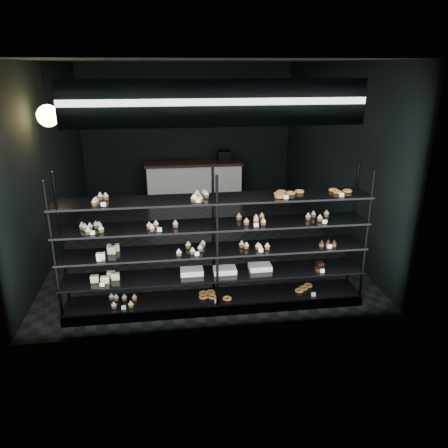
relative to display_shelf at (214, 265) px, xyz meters
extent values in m
cube|color=black|center=(0.00, 2.45, -0.62)|extent=(5.00, 6.00, 0.01)
cube|color=black|center=(0.00, 2.45, 2.57)|extent=(5.00, 6.00, 0.01)
cube|color=black|center=(0.00, 5.45, 0.97)|extent=(5.00, 0.01, 3.20)
cube|color=black|center=(0.00, -0.55, 0.97)|extent=(5.00, 0.01, 3.20)
cube|color=black|center=(-2.50, 2.45, 0.97)|extent=(0.01, 6.00, 3.20)
cube|color=black|center=(2.50, 2.45, 0.97)|extent=(0.01, 6.00, 3.20)
cube|color=black|center=(0.02, 0.00, -0.57)|extent=(4.00, 0.50, 0.12)
cylinder|color=black|center=(-1.95, -0.22, 0.36)|extent=(0.04, 0.04, 1.85)
cylinder|color=black|center=(-1.95, 0.22, 0.36)|extent=(0.04, 0.04, 1.85)
cylinder|color=black|center=(0.02, -0.22, 0.36)|extent=(0.04, 0.04, 1.85)
cylinder|color=black|center=(0.02, 0.22, 0.36)|extent=(0.04, 0.04, 1.85)
cylinder|color=black|center=(1.99, -0.22, 0.36)|extent=(0.04, 0.04, 1.85)
cylinder|color=black|center=(1.99, 0.22, 0.36)|extent=(0.04, 0.04, 1.85)
cube|color=black|center=(0.02, 0.00, -0.48)|extent=(4.00, 0.50, 0.03)
cube|color=black|center=(0.02, 0.00, -0.13)|extent=(4.00, 0.50, 0.02)
cube|color=black|center=(0.02, 0.00, 0.22)|extent=(4.00, 0.50, 0.02)
cube|color=black|center=(0.02, 0.00, 0.57)|extent=(4.00, 0.50, 0.02)
cube|color=black|center=(0.02, 0.00, 0.92)|extent=(4.00, 0.50, 0.02)
cube|color=white|center=(-1.32, -0.18, 0.96)|extent=(0.06, 0.04, 0.06)
cube|color=white|center=(-0.20, -0.18, 0.96)|extent=(0.05, 0.04, 0.06)
cube|color=white|center=(0.93, -0.18, 0.96)|extent=(0.05, 0.04, 0.06)
cube|color=white|center=(1.64, -0.18, 0.96)|extent=(0.06, 0.04, 0.06)
cube|color=white|center=(-1.46, -0.18, 0.61)|extent=(0.06, 0.04, 0.06)
cube|color=white|center=(-0.66, -0.18, 0.61)|extent=(0.05, 0.04, 0.06)
cube|color=white|center=(0.51, -0.18, 0.61)|extent=(0.05, 0.04, 0.06)
cube|color=white|center=(1.44, -0.18, 0.61)|extent=(0.06, 0.04, 0.06)
cube|color=white|center=(-1.44, -0.18, 0.26)|extent=(0.06, 0.04, 0.06)
cube|color=white|center=(-0.28, -0.18, 0.26)|extent=(0.06, 0.04, 0.06)
cube|color=white|center=(0.55, -0.18, 0.26)|extent=(0.05, 0.04, 0.06)
cube|color=white|center=(1.51, -0.18, 0.26)|extent=(0.06, 0.04, 0.06)
cube|color=white|center=(-1.41, -0.18, -0.09)|extent=(0.06, 0.04, 0.06)
cube|color=white|center=(1.49, -0.18, -0.09)|extent=(0.06, 0.04, 0.06)
cube|color=white|center=(-1.23, -0.18, -0.44)|extent=(0.06, 0.04, 0.06)
cube|color=white|center=(0.01, -0.18, -0.44)|extent=(0.05, 0.04, 0.06)
cube|color=white|center=(1.35, -0.18, -0.44)|extent=(0.06, 0.04, 0.06)
cube|color=#0B133B|center=(0.00, -0.47, 2.12)|extent=(3.20, 0.04, 0.45)
cube|color=white|center=(0.00, -0.49, 2.12)|extent=(3.30, 0.02, 0.50)
cylinder|color=black|center=(-2.20, 1.44, 2.26)|extent=(0.01, 0.01, 0.58)
sphere|color=#FFBC59|center=(-2.20, 1.44, 1.82)|extent=(0.31, 0.31, 0.31)
cube|color=silver|center=(0.09, 4.95, -0.17)|extent=(2.20, 0.60, 0.92)
cube|color=black|center=(0.09, 4.95, 0.32)|extent=(2.29, 0.65, 0.06)
cube|color=black|center=(0.82, 4.95, 0.48)|extent=(0.30, 0.30, 0.25)
camera|label=1|loc=(-0.57, -5.22, 2.50)|focal=35.00mm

